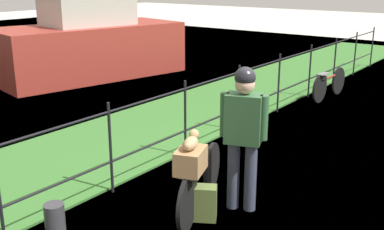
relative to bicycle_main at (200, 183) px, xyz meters
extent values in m
plane|color=beige|center=(1.20, -0.75, -0.33)|extent=(60.00, 60.00, 0.00)
cube|color=#38702D|center=(1.20, 2.42, -0.32)|extent=(27.00, 2.40, 0.03)
cylinder|color=black|center=(-0.30, 1.15, 0.25)|extent=(0.04, 0.04, 1.17)
cylinder|color=black|center=(1.20, 1.15, 0.25)|extent=(0.04, 0.04, 1.17)
cylinder|color=black|center=(2.70, 1.15, 0.25)|extent=(0.04, 0.04, 1.17)
cylinder|color=black|center=(4.20, 1.15, 0.25)|extent=(0.04, 0.04, 1.17)
cylinder|color=black|center=(5.70, 1.15, 0.25)|extent=(0.04, 0.04, 1.17)
cylinder|color=black|center=(7.20, 1.15, 0.25)|extent=(0.04, 0.04, 1.17)
cylinder|color=black|center=(8.70, 1.15, 0.25)|extent=(0.04, 0.04, 1.17)
cylinder|color=black|center=(10.20, 1.15, 0.25)|extent=(0.04, 0.04, 1.17)
cylinder|color=black|center=(1.20, 1.15, 0.08)|extent=(18.00, 0.03, 0.03)
cylinder|color=black|center=(1.20, 1.15, 0.72)|extent=(18.00, 0.03, 0.03)
cylinder|color=black|center=(0.50, 0.18, -0.02)|extent=(0.61, 0.26, 0.63)
cylinder|color=black|center=(-0.46, -0.16, -0.02)|extent=(0.61, 0.26, 0.63)
cylinder|color=#2D2D33|center=(0.02, 0.01, 0.15)|extent=(0.76, 0.31, 0.04)
cube|color=black|center=(-0.34, -0.12, 0.19)|extent=(0.22, 0.15, 0.06)
cube|color=slate|center=(-0.34, -0.12, 0.29)|extent=(0.39, 0.27, 0.02)
cube|color=#A87F51|center=(-0.34, -0.12, 0.42)|extent=(0.46, 0.39, 0.25)
ellipsoid|color=tan|center=(-0.34, -0.12, 0.61)|extent=(0.31, 0.23, 0.13)
sphere|color=tan|center=(-0.23, -0.08, 0.67)|extent=(0.11, 0.11, 0.11)
cylinder|color=#383D51|center=(0.28, -0.27, 0.08)|extent=(0.14, 0.14, 0.82)
cylinder|color=#383D51|center=(0.35, -0.46, 0.08)|extent=(0.14, 0.14, 0.82)
cube|color=#2D5633|center=(0.31, -0.37, 0.77)|extent=(0.38, 0.46, 0.56)
cylinder|color=#2D5633|center=(0.24, -0.16, 0.79)|extent=(0.10, 0.10, 0.50)
cylinder|color=#2D5633|center=(0.39, -0.57, 0.79)|extent=(0.10, 0.10, 0.50)
sphere|color=tan|center=(0.31, -0.37, 1.16)|extent=(0.22, 0.22, 0.22)
sphere|color=black|center=(0.31, -0.37, 1.23)|extent=(0.23, 0.23, 0.23)
cube|color=olive|center=(-0.16, -0.17, -0.13)|extent=(0.30, 0.33, 0.40)
cylinder|color=#38383D|center=(-1.53, 0.65, -0.09)|extent=(0.20, 0.20, 0.50)
cylinder|color=black|center=(6.37, 0.72, -0.03)|extent=(0.62, 0.08, 0.61)
cylinder|color=black|center=(5.40, 0.77, -0.03)|extent=(0.62, 0.08, 0.61)
cylinder|color=#9E2D2D|center=(5.88, 0.75, 0.14)|extent=(0.76, 0.08, 0.04)
cube|color=black|center=(5.52, 0.77, 0.18)|extent=(0.20, 0.10, 0.06)
cube|color=slate|center=(5.52, 0.77, 0.27)|extent=(0.37, 0.18, 0.02)
cube|color=#9E3328|center=(4.31, 6.75, 0.35)|extent=(5.18, 3.07, 1.37)
cube|color=#B7B2A8|center=(4.31, 6.75, 1.53)|extent=(2.40, 1.88, 0.99)
camera|label=1|loc=(-4.00, -2.89, 2.30)|focal=43.88mm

